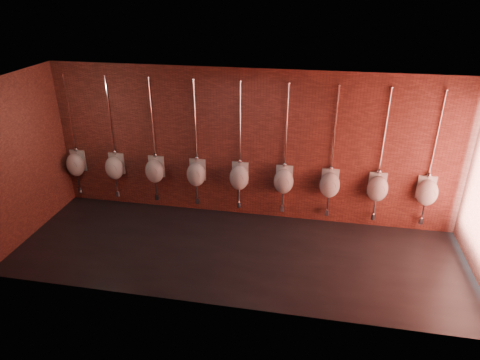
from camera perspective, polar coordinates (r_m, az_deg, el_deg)
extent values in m
plane|color=black|center=(8.31, -0.38, -9.58)|extent=(8.50, 8.50, 0.00)
cube|color=black|center=(6.98, -0.45, 12.46)|extent=(8.50, 3.00, 0.04)
cube|color=brown|center=(8.87, 1.44, 4.50)|extent=(8.50, 0.04, 3.20)
cube|color=brown|center=(6.21, -3.07, -5.28)|extent=(8.50, 0.04, 3.20)
cube|color=brown|center=(9.25, -27.25, 2.48)|extent=(0.04, 3.00, 3.20)
ellipsoid|color=silver|center=(10.34, -21.08, 1.90)|extent=(0.42, 0.36, 0.55)
cube|color=silver|center=(10.43, -20.75, 2.48)|extent=(0.35, 0.04, 0.49)
cylinder|color=#A4A4A4|center=(10.22, -21.49, 1.77)|extent=(0.24, 0.02, 0.24)
cylinder|color=silver|center=(10.07, -21.76, 8.15)|extent=(0.03, 0.03, 1.74)
sphere|color=silver|center=(10.31, -21.07, 3.87)|extent=(0.10, 0.10, 0.10)
cylinder|color=silver|center=(9.87, -22.58, 12.96)|extent=(0.07, 0.07, 0.01)
cylinder|color=silver|center=(10.49, -20.75, -0.07)|extent=(0.04, 0.04, 0.36)
cylinder|color=silver|center=(10.59, -20.55, -1.24)|extent=(0.10, 0.10, 0.13)
cylinder|color=silver|center=(10.66, -20.32, -1.03)|extent=(0.04, 0.18, 0.04)
ellipsoid|color=silver|center=(9.89, -16.41, 1.56)|extent=(0.42, 0.36, 0.55)
cube|color=silver|center=(9.99, -16.10, 2.17)|extent=(0.35, 0.04, 0.49)
cylinder|color=#A4A4A4|center=(9.77, -16.77, 1.41)|extent=(0.24, 0.02, 0.24)
cylinder|color=silver|center=(9.61, -16.93, 8.09)|extent=(0.03, 0.03, 1.74)
sphere|color=silver|center=(9.86, -16.37, 3.61)|extent=(0.10, 0.10, 0.10)
cylinder|color=silver|center=(9.40, -17.62, 13.15)|extent=(0.07, 0.07, 0.01)
cylinder|color=silver|center=(10.05, -16.13, -0.49)|extent=(0.04, 0.04, 0.36)
cylinder|color=silver|center=(10.16, -15.97, -1.72)|extent=(0.10, 0.10, 0.13)
cylinder|color=silver|center=(10.23, -15.76, -1.49)|extent=(0.04, 0.18, 0.04)
ellipsoid|color=silver|center=(9.52, -11.33, 1.17)|extent=(0.42, 0.36, 0.55)
cube|color=silver|center=(9.61, -11.06, 1.81)|extent=(0.35, 0.04, 0.49)
cylinder|color=#A4A4A4|center=(9.39, -11.64, 1.02)|extent=(0.24, 0.02, 0.24)
cylinder|color=silver|center=(9.22, -11.67, 7.96)|extent=(0.03, 0.03, 1.74)
sphere|color=silver|center=(9.48, -11.26, 3.30)|extent=(0.10, 0.10, 0.10)
cylinder|color=silver|center=(9.01, -12.16, 13.25)|extent=(0.07, 0.07, 0.01)
cylinder|color=silver|center=(9.68, -11.13, -0.95)|extent=(0.04, 0.04, 0.36)
cylinder|color=silver|center=(9.79, -11.01, -2.22)|extent=(0.10, 0.10, 0.13)
cylinder|color=silver|center=(9.86, -10.83, -1.98)|extent=(0.04, 0.18, 0.04)
ellipsoid|color=silver|center=(9.22, -5.88, 0.75)|extent=(0.42, 0.36, 0.55)
cube|color=silver|center=(9.32, -5.66, 1.40)|extent=(0.35, 0.04, 0.49)
cylinder|color=#A4A4A4|center=(9.09, -6.13, 0.58)|extent=(0.24, 0.02, 0.24)
cylinder|color=silver|center=(8.92, -5.99, 7.75)|extent=(0.03, 0.03, 1.74)
sphere|color=silver|center=(9.18, -5.78, 2.94)|extent=(0.10, 0.10, 0.10)
cylinder|color=silver|center=(8.69, -6.26, 13.23)|extent=(0.07, 0.07, 0.01)
cylinder|color=silver|center=(9.39, -5.77, -1.44)|extent=(0.04, 0.04, 0.36)
cylinder|color=silver|center=(9.50, -5.71, -2.74)|extent=(0.10, 0.10, 0.13)
cylinder|color=silver|center=(9.58, -5.56, -2.49)|extent=(0.04, 0.18, 0.04)
ellipsoid|color=silver|center=(9.02, -0.13, 0.29)|extent=(0.42, 0.36, 0.55)
cube|color=silver|center=(9.12, 0.03, 0.97)|extent=(0.35, 0.04, 0.49)
cylinder|color=#A4A4A4|center=(8.88, -0.30, 0.11)|extent=(0.24, 0.02, 0.24)
cylinder|color=silver|center=(8.70, 0.01, 7.45)|extent=(0.03, 0.03, 1.74)
sphere|color=silver|center=(8.98, 0.00, 2.53)|extent=(0.10, 0.10, 0.10)
cylinder|color=silver|center=(8.48, 0.01, 13.06)|extent=(0.07, 0.07, 0.01)
cylinder|color=silver|center=(9.19, -0.13, -1.93)|extent=(0.04, 0.04, 0.36)
cylinder|color=silver|center=(9.30, -0.13, -3.25)|extent=(0.10, 0.10, 0.13)
cylinder|color=silver|center=(9.38, -0.02, -3.00)|extent=(0.04, 0.18, 0.04)
ellipsoid|color=silver|center=(8.91, 5.82, -0.19)|extent=(0.42, 0.36, 0.55)
cube|color=silver|center=(9.01, 5.92, 0.50)|extent=(0.35, 0.04, 0.49)
cylinder|color=#A4A4A4|center=(8.77, 5.75, -0.37)|extent=(0.24, 0.02, 0.24)
cylinder|color=silver|center=(8.59, 6.23, 7.05)|extent=(0.03, 0.03, 1.74)
sphere|color=silver|center=(8.87, 5.99, 2.08)|extent=(0.10, 0.10, 0.10)
cylinder|color=silver|center=(8.36, 6.52, 12.72)|extent=(0.07, 0.07, 0.01)
cylinder|color=silver|center=(9.08, 5.72, -2.43)|extent=(0.04, 0.04, 0.36)
cylinder|color=silver|center=(9.20, 5.65, -3.76)|extent=(0.10, 0.10, 0.13)
cylinder|color=silver|center=(9.28, 5.70, -3.49)|extent=(0.04, 0.18, 0.04)
ellipsoid|color=silver|center=(8.89, 11.86, -0.67)|extent=(0.42, 0.36, 0.55)
cube|color=silver|center=(9.00, 11.89, 0.03)|extent=(0.35, 0.04, 0.49)
cylinder|color=#A4A4A4|center=(8.76, 11.88, -0.86)|extent=(0.24, 0.02, 0.24)
cylinder|color=silver|center=(8.58, 12.54, 6.56)|extent=(0.03, 0.03, 1.74)
sphere|color=silver|center=(8.85, 12.05, 1.60)|extent=(0.10, 0.10, 0.10)
cylinder|color=silver|center=(8.35, 13.11, 12.22)|extent=(0.07, 0.07, 0.01)
cylinder|color=silver|center=(9.07, 11.64, -2.90)|extent=(0.04, 0.04, 0.36)
cylinder|color=silver|center=(9.19, 11.51, -4.23)|extent=(0.10, 0.10, 0.13)
cylinder|color=silver|center=(9.26, 11.51, -3.96)|extent=(0.04, 0.18, 0.04)
ellipsoid|color=silver|center=(8.98, 17.85, -1.14)|extent=(0.42, 0.36, 0.55)
cube|color=silver|center=(9.08, 17.81, -0.44)|extent=(0.35, 0.04, 0.49)
cylinder|color=#A4A4A4|center=(8.84, 17.96, -1.34)|extent=(0.24, 0.02, 0.24)
cylinder|color=silver|center=(8.67, 18.77, 5.99)|extent=(0.03, 0.03, 1.74)
sphere|color=silver|center=(8.94, 18.07, 1.11)|extent=(0.10, 0.10, 0.10)
cylinder|color=silver|center=(8.44, 19.61, 11.56)|extent=(0.07, 0.07, 0.01)
cylinder|color=silver|center=(9.16, 17.52, -3.34)|extent=(0.04, 0.04, 0.36)
cylinder|color=silver|center=(9.27, 17.33, -4.65)|extent=(0.10, 0.10, 0.13)
cylinder|color=silver|center=(9.35, 17.28, -4.38)|extent=(0.04, 0.18, 0.04)
ellipsoid|color=silver|center=(9.16, 23.66, -1.58)|extent=(0.42, 0.36, 0.55)
cube|color=silver|center=(9.26, 23.56, -0.89)|extent=(0.35, 0.04, 0.49)
cylinder|color=#A4A4A4|center=(9.03, 23.86, -1.78)|extent=(0.24, 0.02, 0.24)
cylinder|color=silver|center=(8.86, 24.80, 5.38)|extent=(0.03, 0.03, 1.74)
sphere|color=silver|center=(9.12, 23.90, 0.62)|extent=(0.10, 0.10, 0.10)
cylinder|color=silver|center=(8.63, 25.86, 10.80)|extent=(0.07, 0.07, 0.01)
cylinder|color=silver|center=(9.33, 23.25, -3.74)|extent=(0.04, 0.04, 0.36)
cylinder|color=silver|center=(9.45, 23.00, -5.02)|extent=(0.10, 0.10, 0.13)
cylinder|color=silver|center=(9.52, 22.90, -4.75)|extent=(0.04, 0.18, 0.04)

